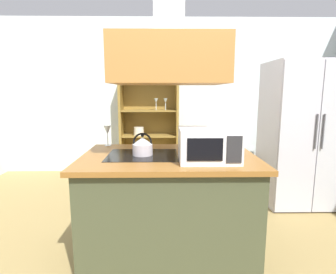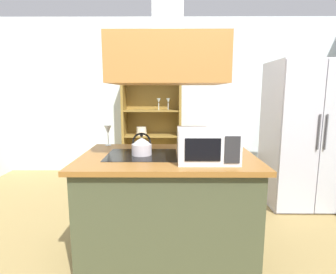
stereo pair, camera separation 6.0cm
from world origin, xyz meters
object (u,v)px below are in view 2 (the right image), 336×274
refrigerator (305,135)px  cutting_board (199,150)px  dish_cabinet (152,131)px  wine_glass_on_counter (108,131)px  microwave (207,145)px  kettle (142,146)px

refrigerator → cutting_board: size_ratio=5.33×
dish_cabinet → wine_glass_on_counter: (-0.32, -1.98, 0.29)m
wine_glass_on_counter → microwave: bearing=-34.5°
kettle → wine_glass_on_counter: size_ratio=0.94×
wine_glass_on_counter → dish_cabinet: bearing=80.9°
wine_glass_on_counter → cutting_board: bearing=-16.7°
kettle → microwave: bearing=-21.4°
cutting_board → refrigerator: bearing=33.6°
dish_cabinet → microwave: dish_cabinet is taller
refrigerator → cutting_board: bearing=-146.4°
refrigerator → kettle: 2.24m
kettle → microwave: 0.58m
cutting_board → microwave: bearing=-86.7°
dish_cabinet → cutting_board: (0.58, -2.25, 0.15)m
dish_cabinet → cutting_board: bearing=-75.5°
dish_cabinet → wine_glass_on_counter: bearing=-99.1°
refrigerator → kettle: refrigerator is taller
kettle → cutting_board: bearing=16.7°
microwave → wine_glass_on_counter: bearing=145.5°
dish_cabinet → wine_glass_on_counter: 2.02m
microwave → wine_glass_on_counter: (-0.92, 0.63, 0.02)m
dish_cabinet → kettle: dish_cabinet is taller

